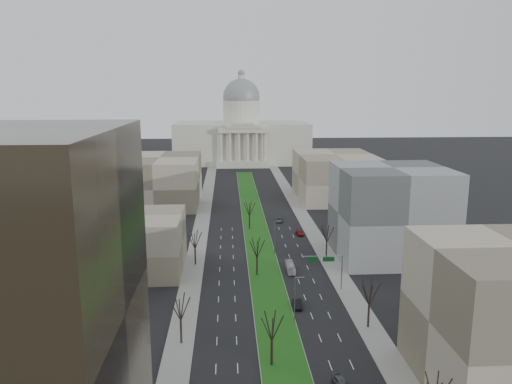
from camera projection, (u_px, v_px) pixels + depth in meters
name	position (u px, v px, depth m)	size (l,w,h in m)	color
ground	(256.00, 229.00, 158.96)	(600.00, 600.00, 0.00)	black
median	(256.00, 230.00, 157.95)	(8.00, 222.03, 0.20)	#999993
sidewalk_left	(196.00, 256.00, 133.52)	(5.00, 330.00, 0.15)	gray
sidewalk_right	(325.00, 253.00, 135.50)	(5.00, 330.00, 0.15)	gray
capitol	(242.00, 135.00, 301.89)	(80.00, 46.00, 55.00)	beige
building_beige_left	(129.00, 243.00, 121.47)	(26.00, 22.00, 14.00)	gray
building_grey_right	(391.00, 213.00, 131.07)	(28.00, 26.00, 24.00)	#585A5C
building_far_left	(160.00, 180.00, 194.27)	(30.00, 40.00, 18.00)	#79705D
building_far_right	(335.00, 176.00, 203.10)	(30.00, 40.00, 18.00)	gray
tree_left_mid	(180.00, 306.00, 86.19)	(5.40, 5.40, 9.72)	black
tree_left_far	(195.00, 239.00, 125.32)	(5.28, 5.28, 9.50)	black
tree_right_mid	(370.00, 292.00, 92.01)	(5.52, 5.52, 9.94)	black
tree_right_far	(327.00, 234.00, 131.24)	(5.04, 5.04, 9.07)	black
tree_median_a	(272.00, 326.00, 79.22)	(5.40, 5.40, 9.72)	black
tree_median_b	(257.00, 247.00, 118.33)	(5.40, 5.40, 9.72)	black
tree_median_c	(249.00, 208.00, 157.43)	(5.40, 5.40, 9.72)	black
streetlamp_median_b	(295.00, 299.00, 94.66)	(1.90, 0.20, 9.16)	gray
streetlamp_median_c	(275.00, 237.00, 133.76)	(1.90, 0.20, 9.16)	gray
mast_arm_signs	(330.00, 264.00, 109.63)	(9.12, 0.24, 8.09)	gray
car_grey_near	(341.00, 383.00, 74.53)	(1.80, 4.46, 1.52)	#4C4E54
car_black	(297.00, 303.00, 102.19)	(1.72, 4.94, 1.63)	black
car_red	(300.00, 233.00, 152.44)	(1.84, 4.52, 1.31)	maroon
car_grey_far	(279.00, 220.00, 167.87)	(2.18, 4.73, 1.31)	#565B5F
box_van	(290.00, 267.00, 122.28)	(1.77, 7.54, 2.10)	silver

